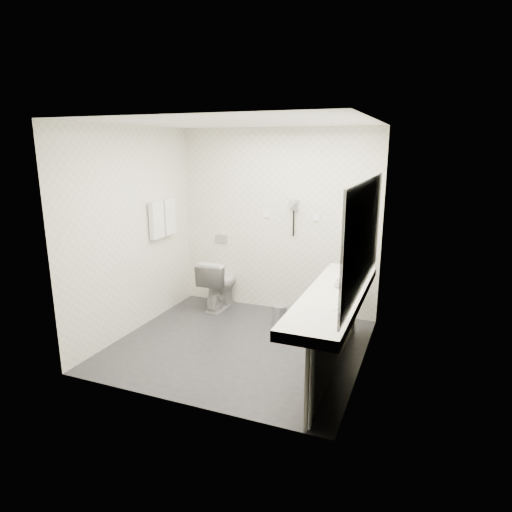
% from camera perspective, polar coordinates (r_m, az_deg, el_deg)
% --- Properties ---
extents(floor, '(2.80, 2.80, 0.00)m').
position_cam_1_polar(floor, '(5.24, -2.18, -11.43)').
color(floor, '#292A2F').
rests_on(floor, ground).
extents(ceiling, '(2.80, 2.80, 0.00)m').
position_cam_1_polar(ceiling, '(4.73, -2.47, 17.02)').
color(ceiling, white).
rests_on(ceiling, wall_back).
extents(wall_back, '(2.80, 0.00, 2.80)m').
position_cam_1_polar(wall_back, '(6.02, 2.75, 4.47)').
color(wall_back, white).
rests_on(wall_back, floor).
extents(wall_front, '(2.80, 0.00, 2.80)m').
position_cam_1_polar(wall_front, '(3.72, -10.50, -1.88)').
color(wall_front, white).
rests_on(wall_front, floor).
extents(wall_left, '(0.00, 2.60, 2.60)m').
position_cam_1_polar(wall_left, '(5.55, -15.66, 3.11)').
color(wall_left, white).
rests_on(wall_left, floor).
extents(wall_right, '(0.00, 2.60, 2.60)m').
position_cam_1_polar(wall_right, '(4.46, 14.33, 0.59)').
color(wall_right, white).
rests_on(wall_right, floor).
extents(vanity_counter, '(0.55, 2.20, 0.10)m').
position_cam_1_polar(vanity_counter, '(4.44, 10.10, -5.31)').
color(vanity_counter, white).
rests_on(vanity_counter, floor).
extents(vanity_panel, '(0.03, 2.15, 0.75)m').
position_cam_1_polar(vanity_panel, '(4.59, 10.17, -10.35)').
color(vanity_panel, gray).
rests_on(vanity_panel, floor).
extents(vanity_post_near, '(0.06, 0.06, 0.75)m').
position_cam_1_polar(vanity_post_near, '(3.69, 7.16, -16.78)').
color(vanity_post_near, silver).
rests_on(vanity_post_near, floor).
extents(vanity_post_far, '(0.06, 0.06, 0.75)m').
position_cam_1_polar(vanity_post_far, '(5.54, 12.72, -6.13)').
color(vanity_post_far, silver).
rests_on(vanity_post_far, floor).
extents(mirror, '(0.02, 2.20, 1.05)m').
position_cam_1_polar(mirror, '(4.23, 13.92, 2.66)').
color(mirror, '#B2BCC6').
rests_on(mirror, wall_right).
extents(basin_near, '(0.40, 0.31, 0.05)m').
position_cam_1_polar(basin_near, '(3.83, 8.08, -7.86)').
color(basin_near, white).
rests_on(basin_near, vanity_counter).
extents(basin_far, '(0.40, 0.31, 0.05)m').
position_cam_1_polar(basin_far, '(5.04, 11.65, -2.60)').
color(basin_far, white).
rests_on(basin_far, vanity_counter).
extents(faucet_near, '(0.04, 0.04, 0.15)m').
position_cam_1_polar(faucet_near, '(3.76, 11.03, -6.94)').
color(faucet_near, silver).
rests_on(faucet_near, vanity_counter).
extents(faucet_far, '(0.04, 0.04, 0.15)m').
position_cam_1_polar(faucet_far, '(4.99, 13.91, -1.83)').
color(faucet_far, silver).
rests_on(faucet_far, vanity_counter).
extents(soap_bottle_a, '(0.05, 0.05, 0.10)m').
position_cam_1_polar(soap_bottle_a, '(4.53, 12.10, -3.69)').
color(soap_bottle_a, silver).
rests_on(soap_bottle_a, vanity_counter).
extents(soap_bottle_b, '(0.11, 0.11, 0.10)m').
position_cam_1_polar(soap_bottle_b, '(4.56, 10.57, -3.48)').
color(soap_bottle_b, silver).
rests_on(soap_bottle_b, vanity_counter).
extents(glass_left, '(0.08, 0.08, 0.12)m').
position_cam_1_polar(glass_left, '(4.61, 12.23, -3.23)').
color(glass_left, silver).
rests_on(glass_left, vanity_counter).
extents(toilet, '(0.41, 0.72, 0.72)m').
position_cam_1_polar(toilet, '(6.26, -4.84, -3.58)').
color(toilet, white).
rests_on(toilet, floor).
extents(flush_plate, '(0.18, 0.02, 0.12)m').
position_cam_1_polar(flush_plate, '(6.39, -4.55, 2.26)').
color(flush_plate, '#B2B5BA').
rests_on(flush_plate, wall_back).
extents(pedal_bin, '(0.21, 0.21, 0.27)m').
position_cam_1_polar(pedal_bin, '(5.67, 3.06, -7.88)').
color(pedal_bin, '#B2B5BA').
rests_on(pedal_bin, floor).
extents(bin_lid, '(0.20, 0.20, 0.02)m').
position_cam_1_polar(bin_lid, '(5.62, 3.08, -6.51)').
color(bin_lid, '#B2B5BA').
rests_on(bin_lid, pedal_bin).
extents(towel_rail, '(0.02, 0.62, 0.02)m').
position_cam_1_polar(towel_rail, '(5.91, -12.23, 6.92)').
color(towel_rail, silver).
rests_on(towel_rail, wall_left).
extents(towel_near, '(0.07, 0.24, 0.48)m').
position_cam_1_polar(towel_near, '(5.82, -12.81, 4.59)').
color(towel_near, white).
rests_on(towel_near, towel_rail).
extents(towel_far, '(0.07, 0.24, 0.48)m').
position_cam_1_polar(towel_far, '(6.05, -11.31, 5.02)').
color(towel_far, white).
rests_on(towel_far, towel_rail).
extents(dryer_cradle, '(0.10, 0.04, 0.14)m').
position_cam_1_polar(dryer_cradle, '(5.88, 5.00, 6.66)').
color(dryer_cradle, '#929398').
rests_on(dryer_cradle, wall_back).
extents(dryer_barrel, '(0.08, 0.14, 0.08)m').
position_cam_1_polar(dryer_barrel, '(5.81, 4.80, 6.87)').
color(dryer_barrel, '#929398').
rests_on(dryer_barrel, dryer_cradle).
extents(dryer_cord, '(0.02, 0.02, 0.35)m').
position_cam_1_polar(dryer_cord, '(5.91, 4.90, 4.23)').
color(dryer_cord, black).
rests_on(dryer_cord, dryer_cradle).
extents(switch_plate_a, '(0.09, 0.02, 0.09)m').
position_cam_1_polar(switch_plate_a, '(6.05, 1.38, 5.47)').
color(switch_plate_a, white).
rests_on(switch_plate_a, wall_back).
extents(switch_plate_b, '(0.09, 0.02, 0.09)m').
position_cam_1_polar(switch_plate_b, '(5.84, 7.84, 5.04)').
color(switch_plate_b, white).
rests_on(switch_plate_b, wall_back).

